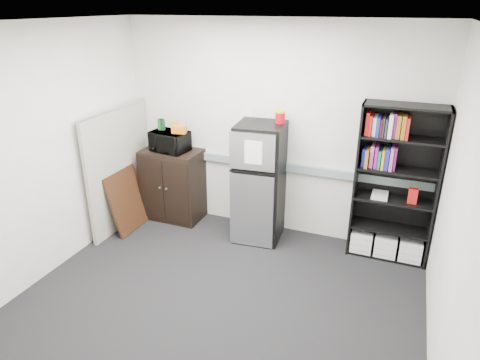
% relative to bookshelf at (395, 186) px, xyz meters
% --- Properties ---
extents(floor, '(4.00, 4.00, 0.00)m').
position_rel_bookshelf_xyz_m(floor, '(-1.53, -1.57, -0.91)').
color(floor, black).
rests_on(floor, ground).
extents(wall_back, '(4.00, 0.02, 2.70)m').
position_rel_bookshelf_xyz_m(wall_back, '(-1.53, 0.18, 0.44)').
color(wall_back, silver).
rests_on(wall_back, floor).
extents(wall_right, '(0.02, 3.50, 2.70)m').
position_rel_bookshelf_xyz_m(wall_right, '(0.47, -1.57, 0.44)').
color(wall_right, silver).
rests_on(wall_right, floor).
extents(wall_left, '(0.02, 3.50, 2.70)m').
position_rel_bookshelf_xyz_m(wall_left, '(-3.53, -1.57, 0.44)').
color(wall_left, silver).
rests_on(wall_left, floor).
extents(ceiling, '(4.00, 3.50, 0.02)m').
position_rel_bookshelf_xyz_m(ceiling, '(-1.53, -1.57, 1.79)').
color(ceiling, white).
rests_on(ceiling, wall_back).
extents(electrical_raceway, '(3.92, 0.05, 0.10)m').
position_rel_bookshelf_xyz_m(electrical_raceway, '(-1.53, 0.15, -0.01)').
color(electrical_raceway, gray).
rests_on(electrical_raceway, wall_back).
extents(wall_note, '(0.14, 0.00, 0.10)m').
position_rel_bookshelf_xyz_m(wall_note, '(-1.88, 0.18, 0.64)').
color(wall_note, white).
rests_on(wall_note, wall_back).
extents(bookshelf, '(0.90, 0.34, 1.85)m').
position_rel_bookshelf_xyz_m(bookshelf, '(0.00, 0.00, 0.00)').
color(bookshelf, black).
rests_on(bookshelf, floor).
extents(cubicle_partition, '(0.06, 1.30, 1.62)m').
position_rel_bookshelf_xyz_m(cubicle_partition, '(-3.43, -0.49, -0.10)').
color(cubicle_partition, '#A29D90').
rests_on(cubicle_partition, floor).
extents(cabinet, '(0.80, 0.53, 1.00)m').
position_rel_bookshelf_xyz_m(cabinet, '(-2.89, -0.06, -0.41)').
color(cabinet, black).
rests_on(cabinet, floor).
extents(microwave, '(0.53, 0.39, 0.27)m').
position_rel_bookshelf_xyz_m(microwave, '(-2.89, -0.08, 0.22)').
color(microwave, black).
rests_on(microwave, cabinet).
extents(snack_box_a, '(0.08, 0.06, 0.15)m').
position_rel_bookshelf_xyz_m(snack_box_a, '(-3.03, -0.05, 0.43)').
color(snack_box_a, '#175120').
rests_on(snack_box_a, microwave).
extents(snack_box_b, '(0.08, 0.07, 0.15)m').
position_rel_bookshelf_xyz_m(snack_box_b, '(-3.01, -0.05, 0.43)').
color(snack_box_b, '#0B3317').
rests_on(snack_box_b, microwave).
extents(snack_box_c, '(0.07, 0.05, 0.14)m').
position_rel_bookshelf_xyz_m(snack_box_c, '(-2.82, -0.05, 0.43)').
color(snack_box_c, orange).
rests_on(snack_box_c, microwave).
extents(snack_bag, '(0.19, 0.12, 0.10)m').
position_rel_bookshelf_xyz_m(snack_bag, '(-2.72, -0.10, 0.41)').
color(snack_bag, orange).
rests_on(snack_bag, microwave).
extents(refrigerator, '(0.62, 0.64, 1.52)m').
position_rel_bookshelf_xyz_m(refrigerator, '(-1.59, -0.14, -0.16)').
color(refrigerator, black).
rests_on(refrigerator, floor).
extents(coffee_can, '(0.12, 0.12, 0.17)m').
position_rel_bookshelf_xyz_m(coffee_can, '(-1.39, -0.02, 0.69)').
color(coffee_can, '#AE0816').
rests_on(coffee_can, refrigerator).
extents(framed_poster, '(0.24, 0.64, 0.81)m').
position_rel_bookshelf_xyz_m(framed_poster, '(-3.30, -0.58, -0.50)').
color(framed_poster, black).
rests_on(framed_poster, floor).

